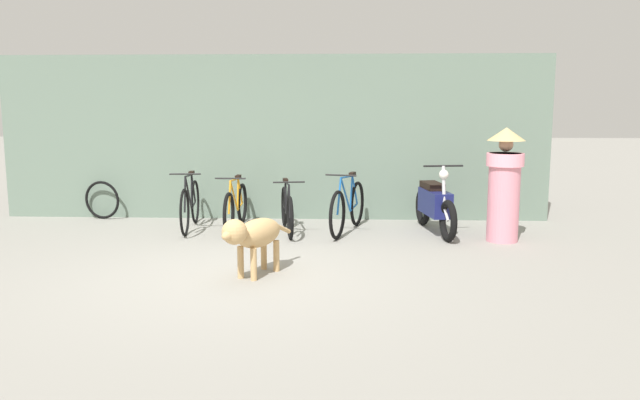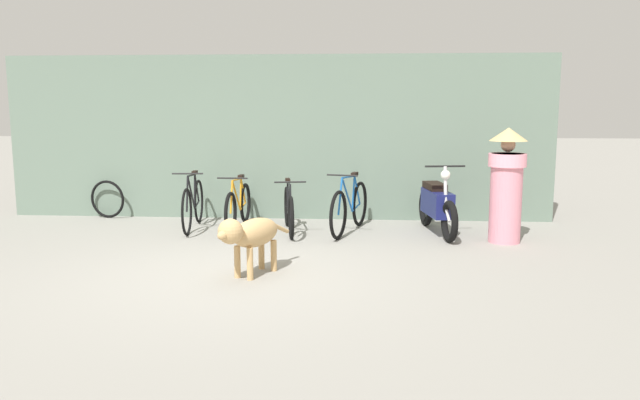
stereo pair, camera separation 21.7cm
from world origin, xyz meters
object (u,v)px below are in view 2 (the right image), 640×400
(bicycle_3, at_px, (350,208))
(bicycle_2, at_px, (289,210))
(bicycle_1, at_px, (238,207))
(spare_tire_left, at_px, (107,199))
(person_in_robes, at_px, (506,183))
(bicycle_0, at_px, (193,204))
(stray_dog, at_px, (251,234))
(motorcycle, at_px, (437,205))

(bicycle_3, bearing_deg, bicycle_2, -70.31)
(bicycle_3, bearing_deg, bicycle_1, -79.87)
(spare_tire_left, bearing_deg, person_in_robes, -12.78)
(bicycle_2, height_order, person_in_robes, person_in_robes)
(bicycle_0, height_order, person_in_robes, person_in_robes)
(spare_tire_left, bearing_deg, stray_dog, -47.93)
(bicycle_0, relative_size, bicycle_1, 1.02)
(person_in_robes, bearing_deg, spare_tire_left, 11.36)
(stray_dog, bearing_deg, motorcycle, 164.46)
(bicycle_2, bearing_deg, bicycle_1, -116.51)
(bicycle_2, height_order, stray_dog, bicycle_2)
(bicycle_1, distance_m, bicycle_3, 1.75)
(bicycle_3, xyz_separation_m, motorcycle, (1.30, 0.00, 0.05))
(bicycle_2, xyz_separation_m, person_in_robes, (3.10, -0.46, 0.51))
(bicycle_1, bearing_deg, person_in_robes, 80.99)
(bicycle_1, xyz_separation_m, spare_tire_left, (-2.41, 0.74, -0.02))
(stray_dog, height_order, person_in_robes, person_in_robes)
(bicycle_2, bearing_deg, motorcycle, 81.08)
(bicycle_0, bearing_deg, bicycle_3, 82.02)
(bicycle_0, bearing_deg, bicycle_2, 78.07)
(motorcycle, bearing_deg, person_in_robes, 49.34)
(bicycle_0, xyz_separation_m, bicycle_2, (1.52, -0.17, -0.04))
(bicycle_3, height_order, spare_tire_left, bicycle_3)
(bicycle_0, height_order, bicycle_2, bicycle_0)
(bicycle_2, bearing_deg, stray_dog, -13.55)
(bicycle_0, height_order, motorcycle, motorcycle)
(bicycle_0, distance_m, spare_tire_left, 1.89)
(bicycle_3, height_order, stray_dog, bicycle_3)
(bicycle_3, relative_size, spare_tire_left, 2.70)
(bicycle_1, xyz_separation_m, person_in_robes, (3.92, -0.70, 0.50))
(stray_dog, distance_m, person_in_robes, 3.82)
(motorcycle, height_order, spare_tire_left, motorcycle)
(bicycle_3, relative_size, person_in_robes, 1.09)
(bicycle_0, height_order, spare_tire_left, bicycle_0)
(stray_dog, height_order, spare_tire_left, stray_dog)
(bicycle_1, height_order, bicycle_2, bicycle_1)
(bicycle_1, xyz_separation_m, motorcycle, (3.04, -0.17, 0.08))
(motorcycle, relative_size, spare_tire_left, 2.85)
(person_in_robes, bearing_deg, bicycle_3, 10.55)
(motorcycle, distance_m, spare_tire_left, 5.53)
(bicycle_1, height_order, stray_dog, bicycle_1)
(spare_tire_left, bearing_deg, bicycle_2, -16.75)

